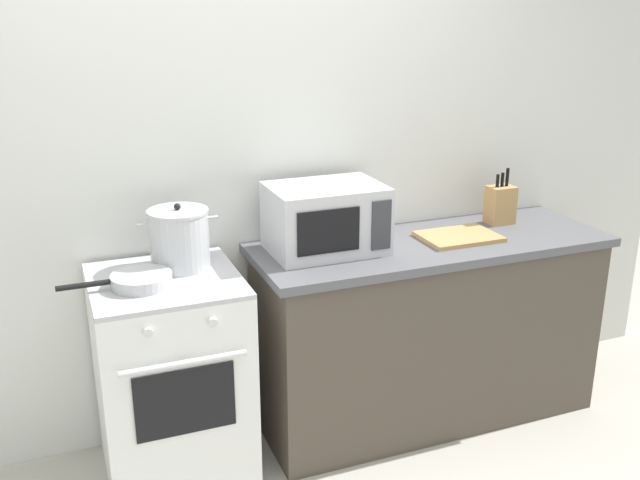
{
  "coord_description": "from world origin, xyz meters",
  "views": [
    {
      "loc": [
        -0.75,
        -2.14,
        1.99
      ],
      "look_at": [
        0.33,
        0.6,
        1.0
      ],
      "focal_mm": 40.24,
      "sensor_mm": 36.0,
      "label": 1
    }
  ],
  "objects_px": {
    "microwave": "(326,218)",
    "stove": "(172,379)",
    "knife_block": "(500,204)",
    "stock_pot": "(179,239)",
    "cutting_board": "(459,237)",
    "frying_pan": "(140,280)"
  },
  "relations": [
    {
      "from": "stock_pot",
      "to": "microwave",
      "type": "height_order",
      "value": "microwave"
    },
    {
      "from": "stock_pot",
      "to": "cutting_board",
      "type": "xyz_separation_m",
      "value": [
        1.29,
        -0.1,
        -0.12
      ]
    },
    {
      "from": "cutting_board",
      "to": "knife_block",
      "type": "height_order",
      "value": "knife_block"
    },
    {
      "from": "cutting_board",
      "to": "stock_pot",
      "type": "bearing_deg",
      "value": 175.39
    },
    {
      "from": "microwave",
      "to": "stove",
      "type": "bearing_deg",
      "value": -173.86
    },
    {
      "from": "stock_pot",
      "to": "microwave",
      "type": "relative_size",
      "value": 0.67
    },
    {
      "from": "stock_pot",
      "to": "cutting_board",
      "type": "relative_size",
      "value": 0.93
    },
    {
      "from": "microwave",
      "to": "knife_block",
      "type": "xyz_separation_m",
      "value": [
        0.97,
        0.06,
        -0.05
      ]
    },
    {
      "from": "knife_block",
      "to": "microwave",
      "type": "bearing_deg",
      "value": -176.34
    },
    {
      "from": "cutting_board",
      "to": "stove",
      "type": "bearing_deg",
      "value": -179.95
    },
    {
      "from": "stove",
      "to": "microwave",
      "type": "height_order",
      "value": "microwave"
    },
    {
      "from": "frying_pan",
      "to": "knife_block",
      "type": "bearing_deg",
      "value": 5.95
    },
    {
      "from": "microwave",
      "to": "knife_block",
      "type": "height_order",
      "value": "microwave"
    },
    {
      "from": "microwave",
      "to": "frying_pan",
      "type": "bearing_deg",
      "value": -171.43
    },
    {
      "from": "frying_pan",
      "to": "knife_block",
      "type": "distance_m",
      "value": 1.82
    },
    {
      "from": "stove",
      "to": "knife_block",
      "type": "relative_size",
      "value": 3.28
    },
    {
      "from": "stock_pot",
      "to": "knife_block",
      "type": "relative_size",
      "value": 1.2
    },
    {
      "from": "microwave",
      "to": "knife_block",
      "type": "relative_size",
      "value": 1.78
    },
    {
      "from": "cutting_board",
      "to": "frying_pan",
      "type": "bearing_deg",
      "value": -178.13
    },
    {
      "from": "stove",
      "to": "cutting_board",
      "type": "relative_size",
      "value": 2.56
    },
    {
      "from": "stove",
      "to": "cutting_board",
      "type": "height_order",
      "value": "cutting_board"
    },
    {
      "from": "stove",
      "to": "frying_pan",
      "type": "distance_m",
      "value": 0.5
    }
  ]
}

